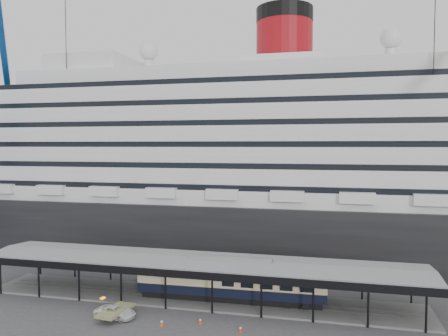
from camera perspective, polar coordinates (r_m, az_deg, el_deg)
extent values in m
plane|color=#3D3D40|center=(53.62, -4.96, -18.44)|extent=(200.00, 200.00, 0.00)
cube|color=black|center=(82.21, 2.11, -7.23)|extent=(130.00, 30.00, 10.00)
cylinder|color=maroon|center=(81.70, 7.88, 15.56)|extent=(10.00, 10.00, 9.00)
cylinder|color=black|center=(83.00, 7.91, 19.10)|extent=(10.10, 10.10, 2.50)
sphere|color=silver|center=(88.13, -9.80, 14.81)|extent=(3.60, 3.60, 3.60)
sphere|color=silver|center=(82.03, 20.98, 15.56)|extent=(3.60, 3.60, 3.60)
cube|color=slate|center=(58.05, -3.34, -16.61)|extent=(56.00, 8.00, 0.24)
cube|color=slate|center=(57.34, -3.56, -16.69)|extent=(54.00, 0.08, 0.10)
cube|color=slate|center=(58.64, -3.13, -16.23)|extent=(54.00, 0.08, 0.10)
cube|color=black|center=(52.62, -4.81, -13.74)|extent=(56.00, 0.18, 0.90)
cube|color=black|center=(60.92, -2.11, -11.40)|extent=(56.00, 0.18, 0.90)
cube|color=slate|center=(56.55, -3.36, -11.77)|extent=(56.00, 9.00, 0.24)
cube|color=#1755AC|center=(85.05, -27.16, 16.00)|extent=(12.92, 17.86, 16.80)
cylinder|color=black|center=(82.57, -19.77, 5.61)|extent=(0.12, 0.12, 47.21)
cylinder|color=black|center=(69.24, 25.57, 6.03)|extent=(0.12, 0.12, 47.21)
imported|color=silver|center=(53.56, -14.01, -17.79)|extent=(5.00, 2.75, 1.33)
cube|color=black|center=(56.89, 0.86, -16.49)|extent=(22.50, 3.21, 0.75)
cube|color=black|center=(56.57, 0.86, -15.57)|extent=(23.58, 3.66, 1.18)
cube|color=beige|center=(56.18, 0.86, -14.33)|extent=(23.58, 3.70, 1.39)
cube|color=black|center=(55.91, 0.86, -13.44)|extent=(23.58, 3.66, 0.43)
cube|color=#D9530C|center=(50.71, -8.14, -19.74)|extent=(0.54, 0.54, 0.03)
cone|color=#D9530C|center=(50.55, -8.14, -19.31)|extent=(0.45, 0.45, 0.80)
cylinder|color=white|center=(50.52, -8.14, -19.23)|extent=(0.26, 0.26, 0.16)
cube|color=#F73C0D|center=(50.83, -3.13, -19.66)|extent=(0.44, 0.44, 0.03)
cone|color=#F73C0D|center=(50.69, -3.13, -19.27)|extent=(0.37, 0.37, 0.73)
cylinder|color=white|center=(50.66, -3.13, -19.20)|extent=(0.23, 0.23, 0.14)
cube|color=red|center=(48.88, 2.16, -20.62)|extent=(0.43, 0.43, 0.03)
cone|color=red|center=(48.73, 2.16, -20.23)|extent=(0.36, 0.36, 0.71)
cylinder|color=white|center=(48.71, 2.16, -20.15)|extent=(0.23, 0.23, 0.14)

